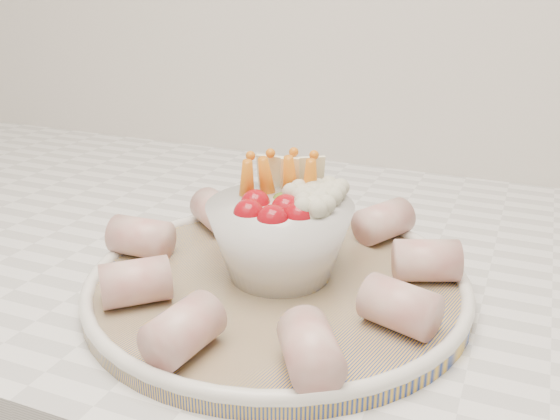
% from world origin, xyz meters
% --- Properties ---
extents(serving_platter, '(0.40, 0.40, 0.02)m').
position_xyz_m(serving_platter, '(0.11, 1.35, 0.93)').
color(serving_platter, navy).
rests_on(serving_platter, kitchen_counter).
extents(veggie_bowl, '(0.13, 0.13, 0.11)m').
position_xyz_m(veggie_bowl, '(0.11, 1.36, 0.98)').
color(veggie_bowl, silver).
rests_on(veggie_bowl, serving_platter).
extents(cured_meat_rolls, '(0.32, 0.32, 0.04)m').
position_xyz_m(cured_meat_rolls, '(0.11, 1.35, 0.95)').
color(cured_meat_rolls, '#B85A54').
rests_on(cured_meat_rolls, serving_platter).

